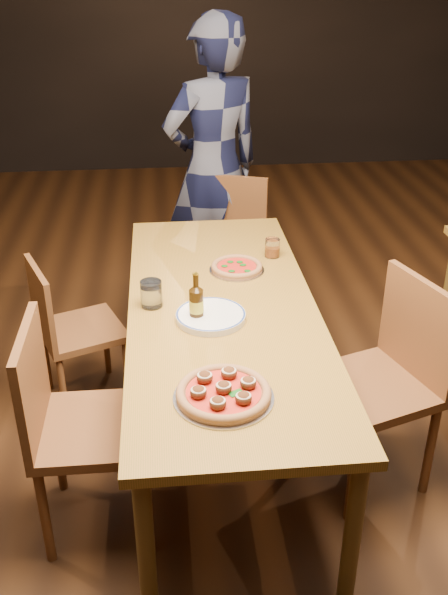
{
  "coord_description": "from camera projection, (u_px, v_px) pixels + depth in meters",
  "views": [
    {
      "loc": [
        -0.24,
        -2.45,
        2.11
      ],
      "look_at": [
        0.0,
        -0.05,
        0.82
      ],
      "focal_mm": 40.0,
      "sensor_mm": 36.0,
      "label": 1
    }
  ],
  "objects": [
    {
      "name": "table_main",
      "position": [
        223.0,
        321.0,
        2.85
      ],
      "size": [
        0.8,
        2.0,
        0.75
      ],
      "color": "olive",
      "rests_on": "ground"
    },
    {
      "name": "amber_glass",
      "position": [
        272.0,
        248.0,
        3.25
      ],
      "size": [
        0.07,
        0.07,
        0.09
      ],
      "primitive_type": "cylinder",
      "color": "#A95013",
      "rests_on": "table_main"
    },
    {
      "name": "pizza_meatball",
      "position": [
        224.0,
        392.0,
        2.23
      ],
      "size": [
        0.34,
        0.34,
        0.06
      ],
      "rotation": [
        0.0,
        0.0,
        -0.05
      ],
      "color": "#B7B7BF",
      "rests_on": "table_main"
    },
    {
      "name": "plate_stack",
      "position": [
        211.0,
        316.0,
        2.71
      ],
      "size": [
        0.29,
        0.29,
        0.03
      ],
      "primitive_type": "cylinder",
      "color": "white",
      "rests_on": "table_main"
    },
    {
      "name": "pizza_margherita",
      "position": [
        237.0,
        267.0,
        3.12
      ],
      "size": [
        0.26,
        0.26,
        0.03
      ],
      "rotation": [
        0.0,
        0.0,
        0.05
      ],
      "color": "#B7B7BF",
      "rests_on": "table_main"
    },
    {
      "name": "beer_bottle",
      "position": [
        196.0,
        304.0,
        2.67
      ],
      "size": [
        0.06,
        0.06,
        0.21
      ],
      "rotation": [
        0.0,
        0.0,
        0.3
      ],
      "color": "black",
      "rests_on": "table_main"
    },
    {
      "name": "ground",
      "position": [
        223.0,
        444.0,
        3.17
      ],
      "size": [
        9.0,
        9.0,
        0.0
      ],
      "primitive_type": "plane",
      "color": "black"
    },
    {
      "name": "chair_main_e",
      "position": [
        371.0,
        386.0,
        2.76
      ],
      "size": [
        0.57,
        0.57,
        0.97
      ],
      "primitive_type": null,
      "rotation": [
        0.0,
        0.0,
        -1.25
      ],
      "color": "brown",
      "rests_on": "ground"
    },
    {
      "name": "diner",
      "position": [
        213.0,
        169.0,
        4.05
      ],
      "size": [
        0.77,
        0.66,
        1.8
      ],
      "primitive_type": "imported",
      "rotation": [
        0.0,
        0.0,
        3.55
      ],
      "color": "black",
      "rests_on": "ground"
    },
    {
      "name": "chair_main_sw",
      "position": [
        82.0,
        329.0,
        3.31
      ],
      "size": [
        0.5,
        0.5,
        0.82
      ],
      "primitive_type": null,
      "rotation": [
        0.0,
        0.0,
        1.95
      ],
      "color": "brown",
      "rests_on": "ground"
    },
    {
      "name": "chair_main_nw",
      "position": [
        94.0,
        427.0,
        2.54
      ],
      "size": [
        0.45,
        0.45,
        0.96
      ],
      "primitive_type": null,
      "rotation": [
        0.0,
        0.0,
        1.57
      ],
      "color": "brown",
      "rests_on": "ground"
    },
    {
      "name": "room_shell",
      "position": [
        223.0,
        27.0,
        2.29
      ],
      "size": [
        9.0,
        9.0,
        9.0
      ],
      "color": "black",
      "rests_on": "ground"
    },
    {
      "name": "chair_end",
      "position": [
        224.0,
        256.0,
        3.95
      ],
      "size": [
        0.56,
        0.56,
        0.94
      ],
      "primitive_type": null,
      "rotation": [
        0.0,
        0.0,
        -0.33
      ],
      "color": "brown",
      "rests_on": "ground"
    },
    {
      "name": "water_glass",
      "position": [
        151.0,
        294.0,
        2.79
      ],
      "size": [
        0.09,
        0.09,
        0.11
      ],
      "primitive_type": "cylinder",
      "color": "white",
      "rests_on": "table_main"
    }
  ]
}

